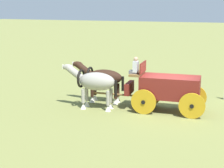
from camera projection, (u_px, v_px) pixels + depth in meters
name	position (u px, v px, depth m)	size (l,w,h in m)	color
ground_plane	(169.00, 111.00, 17.00)	(220.00, 220.00, 0.00)	olive
show_wagon	(167.00, 88.00, 16.76)	(5.91, 2.17, 2.76)	maroon
draft_horse_near	(94.00, 82.00, 17.19)	(2.98, 1.17, 2.27)	#9E998E
draft_horse_off	(102.00, 78.00, 18.41)	(2.99, 1.09, 2.22)	#331E14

